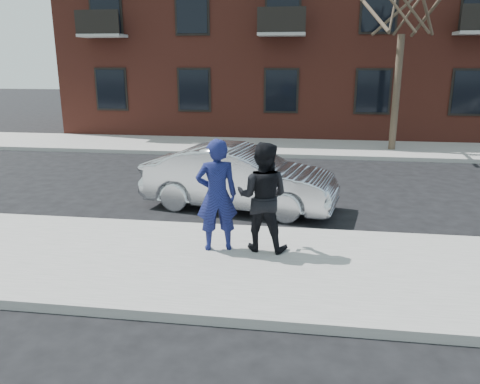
# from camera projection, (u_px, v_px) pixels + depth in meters

# --- Properties ---
(ground) EXTENTS (100.00, 100.00, 0.00)m
(ground) POSITION_uv_depth(u_px,v_px,m) (229.00, 264.00, 8.13)
(ground) COLOR black
(ground) RESTS_ON ground
(near_sidewalk) EXTENTS (50.00, 3.50, 0.15)m
(near_sidewalk) POSITION_uv_depth(u_px,v_px,m) (227.00, 266.00, 7.87)
(near_sidewalk) COLOR gray
(near_sidewalk) RESTS_ON ground
(near_curb) EXTENTS (50.00, 0.10, 0.15)m
(near_curb) POSITION_uv_depth(u_px,v_px,m) (242.00, 229.00, 9.59)
(near_curb) COLOR #999691
(near_curb) RESTS_ON ground
(far_sidewalk) EXTENTS (50.00, 3.50, 0.15)m
(far_sidewalk) POSITION_uv_depth(u_px,v_px,m) (275.00, 147.00, 18.84)
(far_sidewalk) COLOR gray
(far_sidewalk) RESTS_ON ground
(far_curb) EXTENTS (50.00, 0.10, 0.15)m
(far_curb) POSITION_uv_depth(u_px,v_px,m) (271.00, 156.00, 17.12)
(far_curb) COLOR #999691
(far_curb) RESTS_ON ground
(apartment_building) EXTENTS (24.30, 10.30, 12.30)m
(apartment_building) POSITION_uv_depth(u_px,v_px,m) (327.00, 4.00, 23.36)
(apartment_building) COLOR #5F271D
(apartment_building) RESTS_ON ground
(silver_sedan) EXTENTS (4.75, 2.35, 1.50)m
(silver_sedan) POSITION_uv_depth(u_px,v_px,m) (239.00, 178.00, 11.02)
(silver_sedan) COLOR #B7BABF
(silver_sedan) RESTS_ON ground
(man_hoodie) EXTENTS (0.83, 0.67, 2.00)m
(man_hoodie) POSITION_uv_depth(u_px,v_px,m) (217.00, 195.00, 8.14)
(man_hoodie) COLOR navy
(man_hoodie) RESTS_ON near_sidewalk
(man_peacoat) EXTENTS (1.02, 0.84, 1.93)m
(man_peacoat) POSITION_uv_depth(u_px,v_px,m) (263.00, 197.00, 8.16)
(man_peacoat) COLOR black
(man_peacoat) RESTS_ON near_sidewalk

